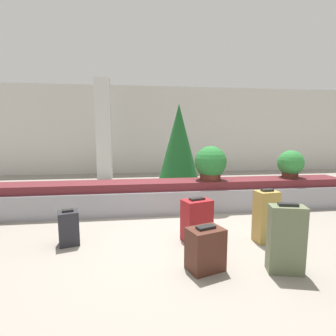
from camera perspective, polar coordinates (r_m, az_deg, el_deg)
name	(u,v)px	position (r m, az deg, el deg)	size (l,w,h in m)	color
ground_plane	(179,235)	(4.05, 2.47, -14.30)	(18.00, 18.00, 0.00)	gray
back_wall	(151,130)	(9.90, -3.80, 8.21)	(18.00, 0.06, 3.20)	beige
carousel	(168,196)	(5.16, 0.00, -6.15)	(7.44, 0.74, 0.59)	gray
pillar	(104,130)	(8.77, -13.82, 8.06)	(0.47, 0.47, 3.20)	silver
suitcase_0	(286,239)	(3.20, 24.30, -13.94)	(0.41, 0.28, 0.77)	#5B6647
suitcase_1	(69,228)	(3.89, -20.83, -12.08)	(0.31, 0.30, 0.49)	#232328
suitcase_2	(205,249)	(3.06, 8.14, -17.03)	(0.45, 0.38, 0.50)	#472319
suitcase_3	(266,216)	(3.94, 20.54, -9.83)	(0.32, 0.26, 0.75)	#A3843D
suitcase_4	(197,220)	(3.79, 6.27, -11.16)	(0.46, 0.38, 0.61)	maroon
potted_plant_0	(210,163)	(5.20, 9.23, 0.99)	(0.63, 0.63, 0.67)	#4C2319
potted_plant_1	(291,164)	(6.01, 25.14, 0.80)	(0.53, 0.53, 0.57)	#4C2319
traveler_0	(178,153)	(7.68, 2.12, 3.30)	(0.33, 0.37, 1.57)	#282833
decorated_tree	(179,146)	(6.44, 2.36, 4.81)	(1.08, 1.08, 2.20)	#4C331E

